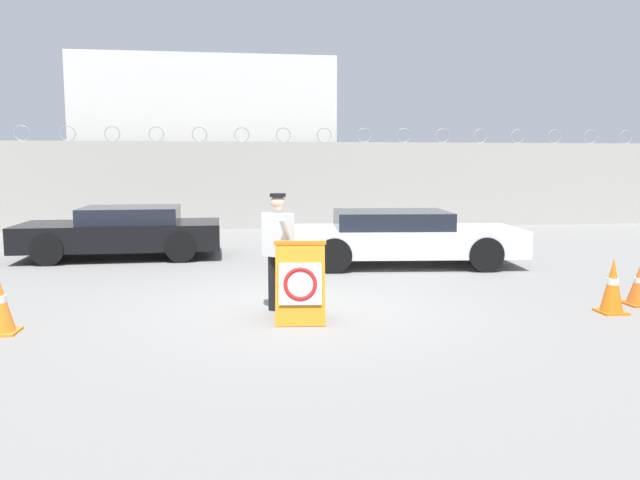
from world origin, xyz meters
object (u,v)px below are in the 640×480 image
object	(u,v)px
security_guard	(278,247)
traffic_cone_far	(640,284)
traffic_cone_near	(613,286)
parked_car_front_coupe	(123,231)
barricade_sign	(300,281)
parked_car_rear_sedan	(400,237)

from	to	relation	value
security_guard	traffic_cone_far	size ratio (longest dim) A/B	2.62
traffic_cone_near	parked_car_front_coupe	bearing A→B (deg)	140.38
barricade_sign	parked_car_front_coupe	xyz separation A→B (m)	(-3.25, 6.09, 0.05)
security_guard	barricade_sign	bearing A→B (deg)	-23.78
security_guard	traffic_cone_far	bearing A→B (deg)	39.81
parked_car_front_coupe	parked_car_rear_sedan	bearing A→B (deg)	160.76
security_guard	traffic_cone_far	distance (m)	5.32
barricade_sign	parked_car_front_coupe	size ratio (longest dim) A/B	0.25
barricade_sign	parked_car_front_coupe	world-z (taller)	parked_car_front_coupe
barricade_sign	parked_car_rear_sedan	distance (m)	4.92
traffic_cone_near	parked_car_rear_sedan	bearing A→B (deg)	112.40
security_guard	traffic_cone_near	world-z (taller)	security_guard
traffic_cone_near	parked_car_rear_sedan	size ratio (longest dim) A/B	0.16
traffic_cone_near	parked_car_front_coupe	size ratio (longest dim) A/B	0.18
barricade_sign	traffic_cone_far	bearing A→B (deg)	8.72
security_guard	parked_car_front_coupe	bearing A→B (deg)	162.20
traffic_cone_far	parked_car_front_coupe	xyz separation A→B (m)	(-8.28, 5.85, 0.27)
barricade_sign	traffic_cone_far	xyz separation A→B (m)	(5.03, 0.24, -0.21)
traffic_cone_far	traffic_cone_near	bearing A→B (deg)	-149.75
barricade_sign	traffic_cone_far	size ratio (longest dim) A/B	1.68
security_guard	parked_car_rear_sedan	bearing A→B (deg)	96.54
traffic_cone_far	parked_car_rear_sedan	bearing A→B (deg)	122.34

